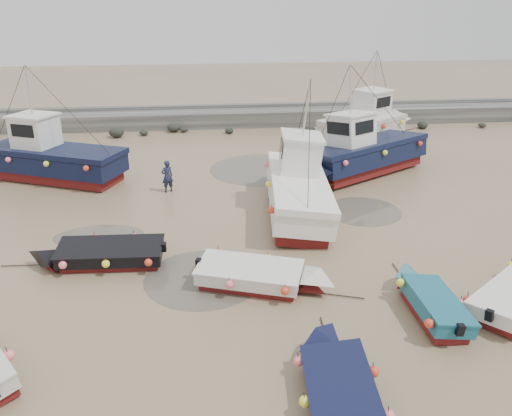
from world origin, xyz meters
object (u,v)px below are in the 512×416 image
at_px(dinghy_2, 429,298).
at_px(cabin_boat_2, 359,154).
at_px(cabin_boat_0, 45,156).
at_px(dinghy_5, 260,274).
at_px(cabin_boat_3, 368,123).
at_px(person, 168,192).
at_px(cabin_boat_1, 294,184).
at_px(dinghy_4, 101,252).
at_px(dinghy_1, 343,389).

relative_size(dinghy_2, cabin_boat_2, 0.50).
height_order(cabin_boat_0, cabin_boat_2, same).
distance_m(dinghy_5, cabin_boat_2, 13.31).
height_order(cabin_boat_3, person, cabin_boat_3).
distance_m(cabin_boat_1, cabin_boat_3, 13.48).
distance_m(cabin_boat_0, person, 7.58).
bearing_deg(person, cabin_boat_1, 126.64).
height_order(dinghy_2, dinghy_4, same).
bearing_deg(dinghy_5, person, -140.17).
bearing_deg(cabin_boat_1, cabin_boat_0, 161.33).
distance_m(dinghy_5, person, 10.54).
xyz_separation_m(dinghy_2, dinghy_5, (-5.34, 2.16, -0.02)).
xyz_separation_m(dinghy_4, dinghy_5, (5.91, -2.28, 0.01)).
bearing_deg(cabin_boat_2, cabin_boat_0, 55.51).
height_order(dinghy_2, cabin_boat_0, cabin_boat_0).
height_order(dinghy_1, dinghy_4, same).
bearing_deg(dinghy_2, dinghy_1, -136.96).
height_order(dinghy_4, cabin_boat_2, cabin_boat_2).
distance_m(dinghy_4, cabin_boat_0, 11.45).
xyz_separation_m(cabin_boat_0, cabin_boat_2, (17.67, -1.32, -0.00)).
bearing_deg(cabin_boat_3, dinghy_2, -44.95).
distance_m(dinghy_2, cabin_boat_1, 9.44).
distance_m(cabin_boat_1, person, 7.05).
relative_size(dinghy_1, cabin_boat_2, 0.59).
bearing_deg(cabin_boat_1, cabin_boat_2, 50.34).
bearing_deg(dinghy_1, cabin_boat_1, 90.24).
distance_m(cabin_boat_3, person, 15.91).
bearing_deg(dinghy_4, dinghy_5, -108.60).
relative_size(dinghy_4, cabin_boat_2, 0.62).
xyz_separation_m(cabin_boat_2, person, (-10.76, -1.50, -1.31)).
distance_m(dinghy_2, dinghy_5, 5.76).
xyz_separation_m(cabin_boat_1, cabin_boat_3, (7.25, 11.36, 0.05)).
height_order(dinghy_1, cabin_boat_3, cabin_boat_3).
bearing_deg(cabin_boat_0, dinghy_1, -123.50).
distance_m(dinghy_4, cabin_boat_1, 9.51).
bearing_deg(cabin_boat_3, dinghy_5, -60.96).
relative_size(cabin_boat_0, person, 6.15).
relative_size(cabin_boat_1, cabin_boat_3, 1.25).
height_order(dinghy_4, person, dinghy_4).
distance_m(cabin_boat_1, cabin_boat_2, 6.41).
distance_m(dinghy_1, person, 16.50).
relative_size(cabin_boat_0, cabin_boat_3, 1.22).
xyz_separation_m(dinghy_1, cabin_boat_1, (0.97, 12.60, 0.77)).
xyz_separation_m(dinghy_1, dinghy_2, (3.88, 3.65, 0.02)).
height_order(cabin_boat_2, cabin_boat_3, same).
height_order(dinghy_2, dinghy_5, same).
bearing_deg(cabin_boat_2, dinghy_4, 94.87).
height_order(dinghy_5, cabin_boat_1, cabin_boat_1).
distance_m(dinghy_2, person, 15.08).
distance_m(dinghy_1, cabin_boat_3, 25.35).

